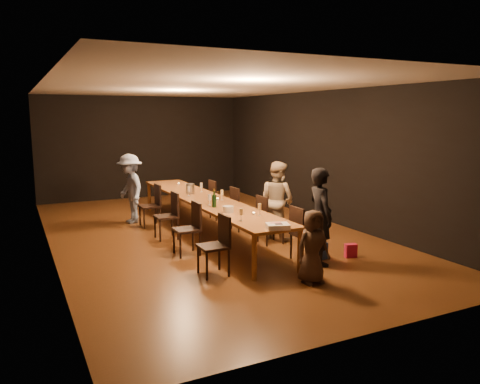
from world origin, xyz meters
name	(u,v)px	position (x,y,z in m)	size (l,w,h in m)	color
ground	(206,234)	(0.00, 0.00, 0.00)	(10.00, 10.00, 0.00)	#3E260F
room_shell	(205,133)	(0.00, 0.00, 2.08)	(6.04, 10.04, 3.02)	black
table	(206,201)	(0.00, 0.00, 0.70)	(0.90, 6.00, 0.75)	brown
chair_right_0	(306,233)	(0.85, -2.40, 0.47)	(0.42, 0.42, 0.93)	black
chair_right_1	(271,219)	(0.85, -1.20, 0.47)	(0.42, 0.42, 0.93)	black
chair_right_2	(243,208)	(0.85, 0.00, 0.47)	(0.42, 0.42, 0.93)	black
chair_right_3	(220,200)	(0.85, 1.20, 0.47)	(0.42, 0.42, 0.93)	black
chair_left_0	(213,246)	(-0.85, -2.40, 0.47)	(0.42, 0.42, 0.93)	black
chair_left_1	(187,229)	(-0.85, -1.20, 0.47)	(0.42, 0.42, 0.93)	black
chair_left_2	(166,216)	(-0.85, 0.00, 0.47)	(0.42, 0.42, 0.93)	black
chair_left_3	(150,206)	(-0.85, 1.20, 0.47)	(0.42, 0.42, 0.93)	black
woman_birthday	(320,216)	(0.93, -2.67, 0.80)	(0.59, 0.38, 1.61)	black
woman_tan	(277,200)	(1.15, -0.94, 0.77)	(0.75, 0.59, 1.55)	#BEA98E
man_blue	(130,189)	(-1.15, 1.72, 0.79)	(1.02, 0.59, 1.58)	#8399CB
child	(313,247)	(0.32, -3.35, 0.54)	(0.53, 0.35, 1.09)	#423025
gift_bag_red	(351,251)	(1.64, -2.62, 0.12)	(0.20, 0.11, 0.24)	#DC2154
gift_bag_blue	(320,251)	(1.11, -2.46, 0.14)	(0.23, 0.15, 0.28)	#254EA0
birthday_cake	(278,226)	(0.00, -2.90, 0.79)	(0.40, 0.36, 0.08)	white
plate_stack	(228,209)	(-0.17, -1.47, 0.80)	(0.20, 0.20, 0.11)	silver
champagne_bottle	(214,198)	(-0.20, -0.93, 0.92)	(0.08, 0.08, 0.34)	black
ice_bucket	(190,189)	(-0.07, 0.74, 0.86)	(0.19, 0.19, 0.21)	#AEAFB3
wineglass_0	(241,215)	(-0.26, -2.18, 0.85)	(0.06, 0.06, 0.21)	beige
wineglass_1	(260,210)	(0.20, -1.95, 0.85)	(0.06, 0.06, 0.21)	beige
wineglass_2	(210,200)	(-0.21, -0.71, 0.85)	(0.06, 0.06, 0.21)	silver
wineglass_3	(222,195)	(0.23, -0.30, 0.85)	(0.06, 0.06, 0.21)	beige
wineglass_4	(189,191)	(-0.21, 0.44, 0.85)	(0.06, 0.06, 0.21)	silver
wineglass_5	(201,187)	(0.23, 0.83, 0.85)	(0.06, 0.06, 0.21)	silver
tealight_near	(254,214)	(0.15, -1.83, 0.77)	(0.05, 0.05, 0.03)	#B2B7B2
tealight_mid	(218,199)	(0.15, -0.27, 0.77)	(0.05, 0.05, 0.03)	#B2B7B2
tealight_far	(179,184)	(0.15, 2.14, 0.77)	(0.05, 0.05, 0.03)	#B2B7B2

